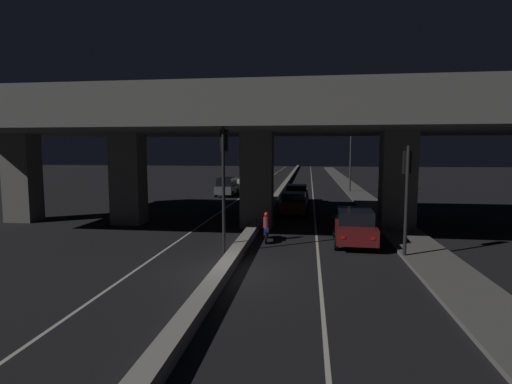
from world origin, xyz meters
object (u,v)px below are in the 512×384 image
at_px(car_dark_red_lead, 355,226).
at_px(car_dark_red_second, 294,203).
at_px(car_white_second_oncoming, 246,180).
at_px(traffic_light_right_of_median, 407,182).
at_px(car_silver_third, 297,194).
at_px(traffic_light_left_of_median, 224,167).
at_px(motorcycle_blue_filtering_near, 267,229).
at_px(car_grey_lead_oncoming, 227,186).
at_px(street_lamp, 346,152).
at_px(pedestrian_on_sidewalk, 382,204).

xyz_separation_m(car_dark_red_lead, car_dark_red_second, (-3.22, 8.77, -0.11)).
bearing_deg(car_white_second_oncoming, traffic_light_right_of_median, 18.43).
bearing_deg(car_silver_third, car_dark_red_lead, -168.34).
bearing_deg(car_white_second_oncoming, car_silver_third, 22.14).
relative_size(traffic_light_left_of_median, traffic_light_right_of_median, 1.19).
height_order(traffic_light_left_of_median, car_white_second_oncoming, traffic_light_left_of_median).
relative_size(car_silver_third, motorcycle_blue_filtering_near, 2.33).
height_order(traffic_light_right_of_median, car_dark_red_second, traffic_light_right_of_median).
distance_m(traffic_light_right_of_median, car_white_second_oncoming, 34.69).
bearing_deg(car_grey_lead_oncoming, traffic_light_left_of_median, 11.66).
relative_size(car_dark_red_lead, car_grey_lead_oncoming, 0.95).
bearing_deg(car_dark_red_second, car_grey_lead_oncoming, 35.13).
xyz_separation_m(street_lamp, car_silver_third, (-4.96, -9.52, -3.57)).
xyz_separation_m(car_grey_lead_oncoming, pedestrian_on_sidewalk, (12.90, -11.78, 0.00)).
distance_m(traffic_light_left_of_median, traffic_light_right_of_median, 7.71).
bearing_deg(traffic_light_left_of_median, street_lamp, 73.96).
relative_size(car_dark_red_lead, car_silver_third, 0.97).
xyz_separation_m(motorcycle_blue_filtering_near, pedestrian_on_sidewalk, (6.88, 7.58, 0.34)).
height_order(street_lamp, car_silver_third, street_lamp).
relative_size(traffic_light_left_of_median, street_lamp, 0.77).
relative_size(traffic_light_left_of_median, car_dark_red_lead, 1.36).
height_order(traffic_light_left_of_median, car_silver_third, traffic_light_left_of_median).
height_order(motorcycle_blue_filtering_near, pedestrian_on_sidewalk, pedestrian_on_sidewalk).
height_order(traffic_light_right_of_median, pedestrian_on_sidewalk, traffic_light_right_of_median).
bearing_deg(car_white_second_oncoming, motorcycle_blue_filtering_near, 9.28).
distance_m(car_dark_red_second, pedestrian_on_sidewalk, 5.92).
height_order(car_grey_lead_oncoming, car_white_second_oncoming, car_grey_lead_oncoming).
bearing_deg(car_grey_lead_oncoming, car_silver_third, 56.24).
bearing_deg(car_silver_third, traffic_light_left_of_median, 170.40).
relative_size(motorcycle_blue_filtering_near, pedestrian_on_sidewalk, 1.12).
relative_size(car_silver_third, car_white_second_oncoming, 1.07).
height_order(street_lamp, pedestrian_on_sidewalk, street_lamp).
bearing_deg(traffic_light_left_of_median, car_dark_red_lead, 20.99).
height_order(car_dark_red_lead, pedestrian_on_sidewalk, pedestrian_on_sidewalk).
bearing_deg(street_lamp, motorcycle_blue_filtering_near, -104.00).
bearing_deg(car_dark_red_second, car_white_second_oncoming, 19.39).
distance_m(car_dark_red_second, car_white_second_oncoming, 22.55).
bearing_deg(car_dark_red_lead, car_silver_third, 14.50).
bearing_deg(car_silver_third, car_white_second_oncoming, 22.99).
xyz_separation_m(car_silver_third, motorcycle_blue_filtering_near, (-1.04, -14.59, -0.20)).
xyz_separation_m(car_white_second_oncoming, motorcycle_blue_filtering_near, (5.76, -30.09, -0.14)).
distance_m(car_dark_red_lead, car_silver_third, 15.12).
distance_m(car_dark_red_second, motorcycle_blue_filtering_near, 8.66).
xyz_separation_m(car_dark_red_lead, car_silver_third, (-3.23, 14.77, -0.07)).
distance_m(traffic_light_left_of_median, motorcycle_blue_filtering_near, 4.33).
distance_m(street_lamp, motorcycle_blue_filtering_near, 25.13).
relative_size(street_lamp, motorcycle_blue_filtering_near, 3.96).
bearing_deg(motorcycle_blue_filtering_near, traffic_light_right_of_median, -116.04).
xyz_separation_m(traffic_light_right_of_median, car_silver_third, (-5.03, 17.02, -2.39)).
distance_m(car_grey_lead_oncoming, motorcycle_blue_filtering_near, 20.27).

